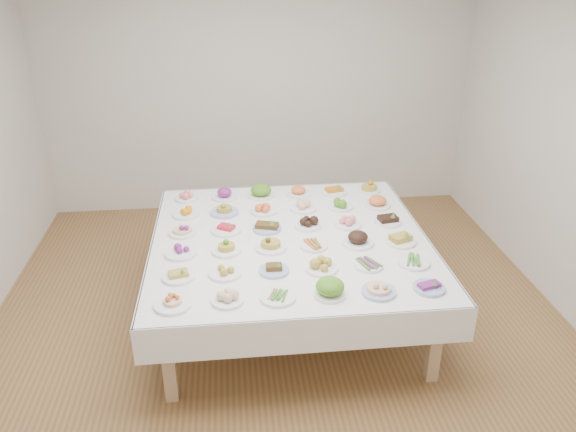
{
  "coord_description": "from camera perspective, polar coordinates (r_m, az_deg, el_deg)",
  "views": [
    {
      "loc": [
        -0.36,
        -4.02,
        2.93
      ],
      "look_at": [
        0.11,
        0.25,
        0.88
      ],
      "focal_mm": 35.0,
      "sensor_mm": 36.0,
      "label": 1
    }
  ],
  "objects": [
    {
      "name": "dish_0",
      "position": [
        3.88,
        -11.65,
        -8.27
      ],
      "size": [
        0.26,
        0.26,
        0.12
      ],
      "color": "white",
      "rests_on": "display_table"
    },
    {
      "name": "dish_9",
      "position": [
        4.21,
        3.43,
        -4.84
      ],
      "size": [
        0.24,
        0.24,
        0.12
      ],
      "color": "white",
      "rests_on": "display_table"
    },
    {
      "name": "dish_2",
      "position": [
        3.9,
        -1.03,
        -8.13
      ],
      "size": [
        0.25,
        0.25,
        0.05
      ],
      "color": "white",
      "rests_on": "display_table"
    },
    {
      "name": "dish_12",
      "position": [
        4.5,
        -10.85,
        -3.4
      ],
      "size": [
        0.26,
        0.26,
        0.1
      ],
      "color": "white",
      "rests_on": "display_table"
    },
    {
      "name": "dish_34",
      "position": [
        5.54,
        4.72,
        2.81
      ],
      "size": [
        0.25,
        0.25,
        0.11
      ],
      "color": "white",
      "rests_on": "display_table"
    },
    {
      "name": "dish_30",
      "position": [
        5.47,
        -10.21,
        2.07
      ],
      "size": [
        0.22,
        0.22,
        0.1
      ],
      "color": "white",
      "rests_on": "display_table"
    },
    {
      "name": "dish_17",
      "position": [
        4.67,
        11.37,
        -2.13
      ],
      "size": [
        0.25,
        0.25,
        0.12
      ],
      "color": "white",
      "rests_on": "display_table"
    },
    {
      "name": "dish_5",
      "position": [
        4.11,
        14.15,
        -6.82
      ],
      "size": [
        0.22,
        0.22,
        0.09
      ],
      "color": "#4C66B2",
      "rests_on": "display_table"
    },
    {
      "name": "dish_20",
      "position": [
        4.79,
        -2.14,
        -0.86
      ],
      "size": [
        0.24,
        0.24,
        0.12
      ],
      "color": "#4C66B2",
      "rests_on": "display_table"
    },
    {
      "name": "display_table",
      "position": [
        4.71,
        0.2,
        -2.91
      ],
      "size": [
        2.3,
        2.3,
        0.75
      ],
      "color": "white",
      "rests_on": "ground"
    },
    {
      "name": "dish_8",
      "position": [
        4.19,
        -1.43,
        -5.31
      ],
      "size": [
        0.22,
        0.22,
        0.09
      ],
      "color": "#4C66B2",
      "rests_on": "display_table"
    },
    {
      "name": "dish_6",
      "position": [
        4.19,
        -11.07,
        -5.76
      ],
      "size": [
        0.24,
        0.24,
        0.1
      ],
      "color": "white",
      "rests_on": "display_table"
    },
    {
      "name": "dish_25",
      "position": [
        5.12,
        -6.49,
        0.87
      ],
      "size": [
        0.25,
        0.25,
        0.14
      ],
      "color": "#4C66B2",
      "rests_on": "display_table"
    },
    {
      "name": "dish_16",
      "position": [
        4.59,
        7.11,
        -2.17
      ],
      "size": [
        0.25,
        0.25,
        0.14
      ],
      "color": "white",
      "rests_on": "display_table"
    },
    {
      "name": "dish_29",
      "position": [
        5.29,
        9.09,
        1.62
      ],
      "size": [
        0.24,
        0.24,
        0.14
      ],
      "color": "white",
      "rests_on": "display_table"
    },
    {
      "name": "dish_10",
      "position": [
        4.3,
        8.17,
        -4.8
      ],
      "size": [
        0.24,
        0.22,
        0.06
      ],
      "color": "white",
      "rests_on": "display_table"
    },
    {
      "name": "dish_1",
      "position": [
        3.87,
        -6.17,
        -8.08
      ],
      "size": [
        0.22,
        0.22,
        0.1
      ],
      "color": "white",
      "rests_on": "display_table"
    },
    {
      "name": "dish_31",
      "position": [
        5.43,
        -6.46,
        2.3
      ],
      "size": [
        0.24,
        0.24,
        0.12
      ],
      "color": "white",
      "rests_on": "display_table"
    },
    {
      "name": "dish_32",
      "position": [
        5.44,
        -2.76,
        2.7
      ],
      "size": [
        0.25,
        0.25,
        0.15
      ],
      "color": "white",
      "rests_on": "display_table"
    },
    {
      "name": "dish_3",
      "position": [
        3.91,
        4.29,
        -7.21
      ],
      "size": [
        0.23,
        0.23,
        0.14
      ],
      "color": "white",
      "rests_on": "display_table"
    },
    {
      "name": "dish_24",
      "position": [
        5.14,
        -10.32,
        0.42
      ],
      "size": [
        0.23,
        0.23,
        0.09
      ],
      "color": "white",
      "rests_on": "display_table"
    },
    {
      "name": "dish_26",
      "position": [
        5.12,
        -2.48,
        0.93
      ],
      "size": [
        0.25,
        0.25,
        0.11
      ],
      "color": "white",
      "rests_on": "display_table"
    },
    {
      "name": "dish_35",
      "position": [
        5.61,
        8.25,
        3.0
      ],
      "size": [
        0.22,
        0.22,
        0.12
      ],
      "color": "white",
      "rests_on": "display_table"
    },
    {
      "name": "dish_7",
      "position": [
        4.18,
        -6.43,
        -5.5
      ],
      "size": [
        0.24,
        0.24,
        0.09
      ],
      "color": "white",
      "rests_on": "display_table"
    },
    {
      "name": "dish_4",
      "position": [
        3.98,
        9.23,
        -7.02
      ],
      "size": [
        0.24,
        0.24,
        0.13
      ],
      "color": "#4C66B2",
      "rests_on": "display_table"
    },
    {
      "name": "dish_23",
      "position": [
        4.99,
        10.12,
        -0.23
      ],
      "size": [
        0.23,
        0.23,
        0.11
      ],
      "color": "white",
      "rests_on": "display_table"
    },
    {
      "name": "dish_18",
      "position": [
        4.8,
        -10.68,
        -1.14
      ],
      "size": [
        0.24,
        0.24,
        0.13
      ],
      "color": "white",
      "rests_on": "display_table"
    },
    {
      "name": "room_envelope",
      "position": [
        4.18,
        -1.08,
        10.29
      ],
      "size": [
        5.02,
        5.02,
        2.81
      ],
      "color": "olive",
      "rests_on": "ground"
    },
    {
      "name": "dish_11",
      "position": [
        4.4,
        12.63,
        -4.44
      ],
      "size": [
        0.25,
        0.25,
        0.06
      ],
      "color": "white",
      "rests_on": "display_table"
    },
    {
      "name": "dish_13",
      "position": [
        4.47,
        -6.28,
        -3.01
      ],
      "size": [
        0.23,
        0.23,
        0.13
      ],
      "color": "white",
      "rests_on": "display_table"
    },
    {
      "name": "dish_22",
      "position": [
        4.89,
        6.1,
        -0.4
      ],
      "size": [
        0.24,
        0.24,
        0.11
      ],
      "color": "white",
      "rests_on": "display_table"
    },
    {
      "name": "dish_19",
      "position": [
        4.8,
        -6.29,
        -1.13
      ],
      "size": [
        0.26,
        0.26,
        0.1
      ],
      "color": "white",
      "rests_on": "display_table"
    },
    {
      "name": "dish_33",
      "position": [
        5.47,
        1.06,
        2.69
      ],
      "size": [
        0.23,
        0.23,
        0.13
      ],
      "color": "white",
      "rests_on": "display_table"
    },
    {
      "name": "dish_21",
      "position": [
        4.84,
        2.01,
        -0.63
      ],
      "size": [
        0.22,
        0.22,
        0.1
      ],
      "color": "white",
      "rests_on": "display_table"
    },
    {
      "name": "dish_27",
      "position": [
        5.16,
        1.55,
        1.14
      ],
      "size": [
        0.23,
        0.23,
        0.11
      ],
      "color": "white",
      "rests_on": "display_table"
    },
    {
      "name": "dish_15",
      "position": [
        4.53,
        2.62,
        -2.88
      ],
      "size": [
        0.24,
        0.22,
        0.06
      ],
      "color": "white",
      "rests_on": "display_table"
    },
    {
      "name": "dish_28",
      "position": [
        5.22,
        5.34,
        1.31
      ],
      "size": [
        0.23,
        0.23,
        0.11
      ],
      "color": "white",
      "rests_on": "display_table"
    },
    {
      "name": "dish_14",
      "position": [
        4.49,
        -1.77,
        -2.66
      ],
      "size": [
        0.25,
        0.25,
        0.13
      ],
      "color": "white",
      "rests_on": "display_table"
    }
  ]
}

